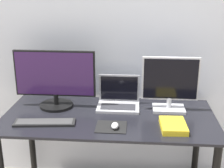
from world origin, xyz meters
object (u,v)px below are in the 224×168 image
at_px(monitor_right, 170,84).
at_px(book, 173,126).
at_px(monitor_left, 55,79).
at_px(mouse, 115,126).
at_px(laptop, 119,99).
at_px(keyboard, 45,122).

xyz_separation_m(monitor_right, book, (0.00, -0.31, -0.18)).
bearing_deg(monitor_left, book, -19.88).
height_order(monitor_left, monitor_right, monitor_left).
relative_size(monitor_right, mouse, 5.43).
xyz_separation_m(monitor_right, mouse, (-0.37, -0.35, -0.18)).
relative_size(monitor_right, book, 1.74).
distance_m(monitor_right, laptop, 0.40).
bearing_deg(laptop, book, -42.90).
height_order(keyboard, mouse, mouse).
bearing_deg(laptop, monitor_left, -174.76).
distance_m(laptop, keyboard, 0.59).
bearing_deg(mouse, laptop, 90.06).
relative_size(monitor_left, mouse, 8.00).
bearing_deg(book, mouse, -173.95).
relative_size(keyboard, mouse, 5.52).
bearing_deg(monitor_right, laptop, 173.42).
xyz_separation_m(laptop, book, (0.38, -0.35, -0.04)).
bearing_deg(book, monitor_right, 90.36).
distance_m(monitor_right, keyboard, 0.92).
relative_size(mouse, book, 0.32).
bearing_deg(monitor_right, book, -89.64).
distance_m(monitor_left, laptop, 0.50).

